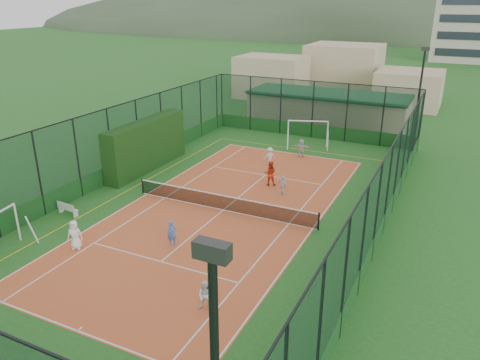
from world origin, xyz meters
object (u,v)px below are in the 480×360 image
object	(u,v)px
coach	(270,173)
white_bench	(68,208)
child_far_left	(270,156)
child_far_right	(283,185)
child_far_back	(301,148)
clubhouse	(328,109)
floodlight_ne	(418,101)
child_near_right	(206,296)
child_near_mid	(172,233)
child_near_left	(75,235)
futsal_goal_far	(308,134)

from	to	relation	value
coach	white_bench	bearing A→B (deg)	28.10
child_far_left	child_far_right	world-z (taller)	child_far_left
child_far_left	child_far_back	world-z (taller)	child_far_back
clubhouse	white_bench	distance (m)	27.55
floodlight_ne	child_near_right	distance (m)	25.95
child_far_right	child_near_right	bearing A→B (deg)	113.95
floodlight_ne	clubhouse	bearing A→B (deg)	147.88
child_near_right	child_far_right	xyz separation A→B (m)	(-1.43, 12.41, -0.04)
child_near_mid	child_far_back	distance (m)	16.28
child_near_left	coach	world-z (taller)	coach
floodlight_ne	futsal_goal_far	xyz separation A→B (m)	(-8.10, -2.32, -3.04)
child_near_right	coach	world-z (taller)	coach
floodlight_ne	child_far_back	distance (m)	9.87
child_near_mid	child_far_right	bearing A→B (deg)	46.30
floodlight_ne	child_near_left	xyz separation A→B (m)	(-13.14, -23.77, -3.36)
floodlight_ne	coach	distance (m)	14.39
child_near_left	child_near_mid	bearing A→B (deg)	2.29
child_near_right	coach	xyz separation A→B (m)	(-2.76, 13.50, 0.18)
child_near_right	child_far_left	bearing A→B (deg)	94.12
child_near_left	child_far_left	bearing A→B (deg)	48.69
futsal_goal_far	white_bench	bearing A→B (deg)	-133.17
white_bench	futsal_goal_far	bearing A→B (deg)	71.86
clubhouse	child_far_left	bearing A→B (deg)	-92.46
child_far_left	coach	world-z (taller)	coach
child_far_back	child_near_left	bearing A→B (deg)	58.55
white_bench	futsal_goal_far	xyz separation A→B (m)	(8.30, 18.68, 0.69)
child_far_back	coach	size ratio (longest dim) A/B	0.86
coach	child_far_left	bearing A→B (deg)	-85.84
clubhouse	child_far_left	xyz separation A→B (m)	(-0.58, -13.40, -0.89)
white_bench	child_near_mid	world-z (taller)	child_near_mid
floodlight_ne	coach	world-z (taller)	floodlight_ne
child_near_right	child_far_right	size ratio (longest dim) A/B	1.06
child_far_left	coach	xyz separation A→B (m)	(1.56, -3.76, 0.16)
clubhouse	coach	xyz separation A→B (m)	(0.98, -17.16, -0.73)
child_near_mid	coach	bearing A→B (deg)	55.68
floodlight_ne	white_bench	size ratio (longest dim) A/B	5.85
floodlight_ne	child_far_back	world-z (taller)	floodlight_ne
child_near_right	child_far_back	bearing A→B (deg)	88.05
clubhouse	child_far_back	world-z (taller)	clubhouse
white_bench	child_far_left	size ratio (longest dim) A/B	1.05
floodlight_ne	child_near_mid	world-z (taller)	floodlight_ne
futsal_goal_far	coach	distance (m)	9.46
child_far_back	child_far_left	bearing A→B (deg)	46.75
child_far_right	coach	world-z (taller)	coach
floodlight_ne	coach	bearing A→B (deg)	-122.94
floodlight_ne	child_near_right	xyz separation A→B (m)	(-4.86, -25.26, -3.46)
child_far_back	coach	bearing A→B (deg)	75.42
floodlight_ne	child_near_left	bearing A→B (deg)	-118.94
clubhouse	child_near_mid	xyz separation A→B (m)	(-0.38, -26.82, -0.90)
child_near_right	child_far_back	xyz separation A→B (m)	(-2.81, 20.07, 0.06)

